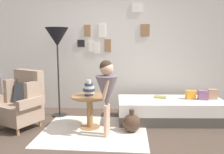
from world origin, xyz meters
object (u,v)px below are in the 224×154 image
object	(u,v)px
armchair	(22,102)
book_on_daybed	(160,97)
floor_lamp	(57,40)
side_table	(90,105)
demijohn_near	(132,123)
vase_striped	(89,89)
person_child	(107,88)
daybed	(170,110)

from	to	relation	value
armchair	book_on_daybed	distance (m)	2.48
floor_lamp	book_on_daybed	distance (m)	2.23
side_table	floor_lamp	size ratio (longest dim) A/B	0.35
side_table	armchair	bearing A→B (deg)	-177.73
side_table	floor_lamp	distance (m)	1.43
floor_lamp	demijohn_near	world-z (taller)	floor_lamp
vase_striped	person_child	bearing A→B (deg)	-47.02
person_child	book_on_daybed	distance (m)	1.36
daybed	floor_lamp	size ratio (longest dim) A/B	1.14
demijohn_near	person_child	bearing A→B (deg)	-150.17
side_table	person_child	bearing A→B (deg)	-46.48
vase_striped	person_child	size ratio (longest dim) A/B	0.23
armchair	daybed	distance (m)	2.63
person_child	demijohn_near	xyz separation A→B (m)	(0.38, 0.22, -0.61)
armchair	floor_lamp	world-z (taller)	floor_lamp
armchair	demijohn_near	bearing A→B (deg)	-2.40
person_child	armchair	bearing A→B (deg)	168.66
daybed	vase_striped	xyz separation A→B (m)	(-1.43, -0.46, 0.46)
daybed	floor_lamp	bearing A→B (deg)	176.84
armchair	book_on_daybed	world-z (taller)	armchair
vase_striped	demijohn_near	distance (m)	0.89
person_child	demijohn_near	distance (m)	0.75
side_table	demijohn_near	size ratio (longest dim) A/B	1.60
armchair	person_child	size ratio (longest dim) A/B	0.82
vase_striped	demijohn_near	bearing A→B (deg)	-11.30
daybed	side_table	world-z (taller)	side_table
side_table	vase_striped	size ratio (longest dim) A/B	2.25
vase_striped	person_child	distance (m)	0.50
side_table	demijohn_near	world-z (taller)	side_table
armchair	side_table	xyz separation A→B (m)	(1.15, 0.05, -0.04)
daybed	floor_lamp	distance (m)	2.49
floor_lamp	person_child	xyz separation A→B (m)	(1.04, -0.94, -0.73)
side_table	person_child	size ratio (longest dim) A/B	0.51
armchair	book_on_daybed	size ratio (longest dim) A/B	4.41
vase_striped	book_on_daybed	distance (m)	1.41
side_table	book_on_daybed	distance (m)	1.38
daybed	side_table	distance (m)	1.51
person_child	vase_striped	bearing A→B (deg)	132.98
floor_lamp	demijohn_near	size ratio (longest dim) A/B	4.52
person_child	book_on_daybed	size ratio (longest dim) A/B	5.36
armchair	demijohn_near	distance (m)	1.88
daybed	armchair	bearing A→B (deg)	-168.40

